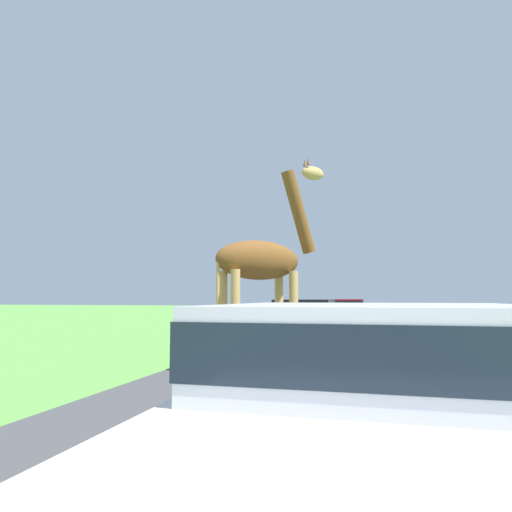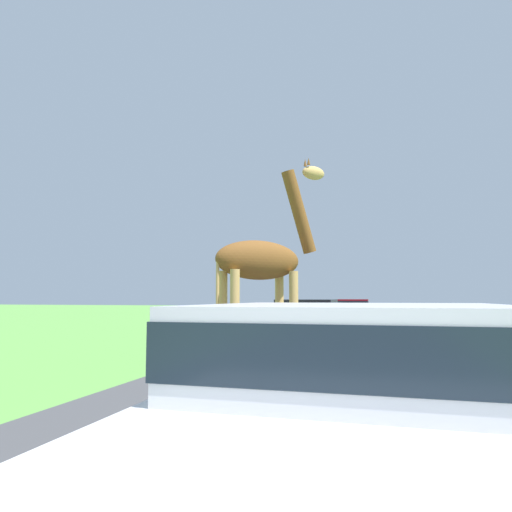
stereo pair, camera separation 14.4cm
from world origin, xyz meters
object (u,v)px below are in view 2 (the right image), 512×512
Objects in this scene: car_lead_maroon at (358,416)px; car_queue_right at (308,321)px; giraffe_near_road at (264,265)px; car_queue_left at (353,310)px.

car_lead_maroon reaches higher than car_queue_right.
car_lead_maroon is at bearing -23.73° from giraffe_near_road.
giraffe_near_road is 18.79m from car_queue_left.
car_queue_left is at bearing 93.61° from car_lead_maroon.
car_queue_right is 13.42m from car_queue_left.
giraffe_near_road reaches higher than car_lead_maroon.
car_queue_right is at bearing 136.42° from giraffe_near_road.
car_lead_maroon is 1.04× the size of car_queue_left.
giraffe_near_road is 1.07× the size of car_lead_maroon.
car_queue_right is (-2.12, 11.40, -0.02)m from car_lead_maroon.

